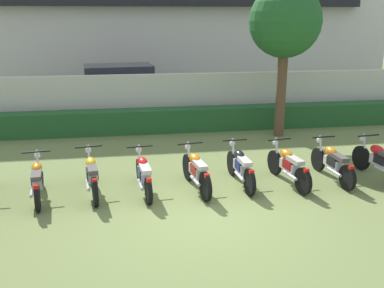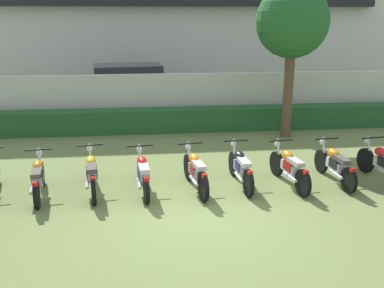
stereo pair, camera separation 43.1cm
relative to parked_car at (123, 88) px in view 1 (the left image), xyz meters
name	(u,v)px [view 1 (the left image)]	position (x,y,z in m)	size (l,w,h in m)	color
ground	(206,216)	(1.54, -10.25, -0.94)	(60.00, 60.00, 0.00)	olive
building	(149,9)	(1.54, 5.94, 3.21)	(23.73, 6.50, 8.29)	silver
compound_wall	(167,101)	(1.54, -2.94, 0.00)	(22.54, 0.30, 1.87)	beige
hedge_row	(170,120)	(1.54, -3.64, -0.54)	(18.03, 0.70, 0.79)	#235628
parked_car	(123,88)	(0.00, 0.00, 0.00)	(4.66, 2.43, 1.89)	black
tree_near_inspector	(285,23)	(5.04, -4.72, 2.65)	(2.24, 2.24, 4.76)	brown
motorcycle_in_row_1	(38,180)	(-1.86, -8.86, -0.50)	(0.60, 1.84, 0.94)	black
motorcycle_in_row_2	(92,175)	(-0.74, -8.76, -0.48)	(0.60, 1.94, 0.97)	black
motorcycle_in_row_3	(144,174)	(0.39, -8.83, -0.50)	(0.60, 1.86, 0.94)	black
motorcycle_in_row_4	(196,171)	(1.57, -8.87, -0.48)	(0.60, 1.91, 0.97)	black
motorcycle_in_row_5	(241,166)	(2.64, -8.72, -0.49)	(0.60, 1.92, 0.96)	black
motorcycle_in_row_6	(288,165)	(3.76, -8.85, -0.49)	(0.60, 1.93, 0.96)	black
motorcycle_in_row_7	(333,162)	(4.89, -8.77, -0.49)	(0.60, 1.92, 0.95)	black
motorcycle_in_row_8	(380,161)	(6.04, -8.89, -0.48)	(0.60, 1.96, 0.97)	black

